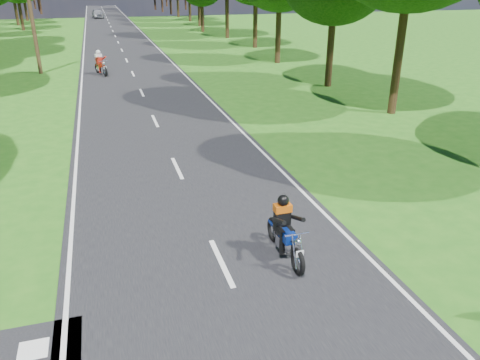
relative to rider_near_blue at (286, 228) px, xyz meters
name	(u,v)px	position (x,y,z in m)	size (l,w,h in m)	color
ground	(248,320)	(-1.46, -1.85, -0.76)	(160.00, 160.00, 0.00)	#225F15
main_road	(115,36)	(-1.46, 48.15, -0.75)	(7.00, 140.00, 0.02)	black
road_markings	(115,38)	(-1.60, 46.28, -0.73)	(7.40, 140.00, 0.01)	silver
telegraph_pole	(30,10)	(-7.46, 26.15, 3.31)	(1.20, 0.26, 8.00)	#382616
rider_near_blue	(286,228)	(0.00, 0.00, 0.00)	(0.59, 1.77, 1.47)	navy
rider_far_red	(100,63)	(-3.51, 24.40, 0.07)	(0.64, 1.93, 1.61)	#AB250D
distant_car	(98,14)	(-2.85, 76.66, -0.03)	(1.67, 4.14, 1.41)	#ACAEB3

